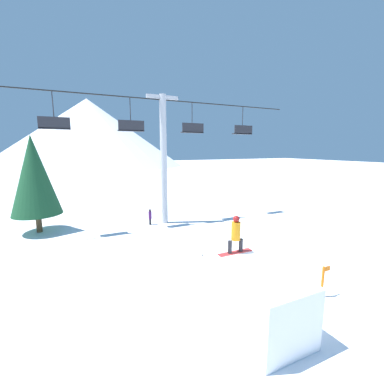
% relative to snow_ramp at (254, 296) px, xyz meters
% --- Properties ---
extents(ground_plane, '(220.00, 220.00, 0.00)m').
position_rel_snow_ramp_xyz_m(ground_plane, '(0.65, -0.32, -0.96)').
color(ground_plane, white).
extents(mountain_ridge, '(60.88, 60.88, 21.67)m').
position_rel_snow_ramp_xyz_m(mountain_ridge, '(0.65, 86.84, 9.87)').
color(mountain_ridge, silver).
rests_on(mountain_ridge, ground_plane).
extents(snow_ramp, '(2.02, 3.65, 1.93)m').
position_rel_snow_ramp_xyz_m(snow_ramp, '(0.00, 0.00, 0.00)').
color(snow_ramp, white).
rests_on(snow_ramp, ground_plane).
extents(snowboarder, '(1.40, 0.33, 1.44)m').
position_rel_snow_ramp_xyz_m(snowboarder, '(0.18, 1.37, 1.69)').
color(snowboarder, '#B22D2D').
rests_on(snowboarder, snow_ramp).
extents(chairlift, '(22.41, 0.49, 9.69)m').
position_rel_snow_ramp_xyz_m(chairlift, '(1.19, 12.43, 4.77)').
color(chairlift, '#B2B2B7').
rests_on(chairlift, ground_plane).
extents(pine_tree_near, '(3.19, 3.19, 6.73)m').
position_rel_snow_ramp_xyz_m(pine_tree_near, '(-7.52, 14.01, 3.03)').
color(pine_tree_near, '#4C3823').
rests_on(pine_tree_near, ground_plane).
extents(trail_marker, '(0.41, 0.10, 1.28)m').
position_rel_snow_ramp_xyz_m(trail_marker, '(3.44, 0.06, -0.27)').
color(trail_marker, orange).
rests_on(trail_marker, ground_plane).
extents(distant_skier, '(0.24, 0.24, 1.23)m').
position_rel_snow_ramp_xyz_m(distant_skier, '(-0.00, 12.39, -0.30)').
color(distant_skier, black).
rests_on(distant_skier, ground_plane).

